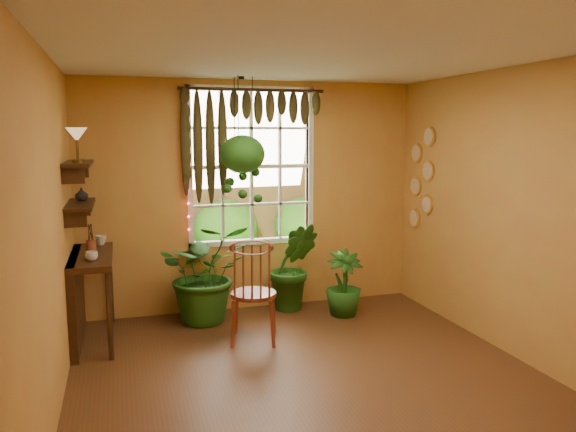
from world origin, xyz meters
name	(u,v)px	position (x,y,z in m)	size (l,w,h in m)	color
floor	(315,385)	(0.00, 0.00, 0.00)	(4.50, 4.50, 0.00)	#522D17
ceiling	(318,53)	(0.00, 0.00, 2.70)	(4.50, 4.50, 0.00)	white
wall_back	(252,196)	(0.00, 2.25, 1.35)	(4.00, 4.00, 0.00)	gold
wall_left	(48,239)	(-2.00, 0.00, 1.35)	(4.50, 4.50, 0.00)	gold
wall_right	(524,216)	(2.00, 0.00, 1.35)	(4.50, 4.50, 0.00)	gold
window	(251,167)	(0.00, 2.28, 1.70)	(1.52, 0.10, 1.86)	white
valance_vine	(246,117)	(-0.08, 2.16, 2.28)	(1.70, 0.12, 1.10)	#341F0E
string_lights	(187,164)	(-0.76, 2.19, 1.75)	(0.03, 0.03, 1.54)	#FF2633
wall_plates	(421,179)	(1.98, 1.79, 1.55)	(0.04, 0.32, 1.10)	#FFF3D0
counter_ledge	(81,289)	(-1.91, 1.60, 0.55)	(0.40, 1.20, 0.90)	#341F0E
shelf_lower	(80,204)	(-1.88, 1.60, 1.40)	(0.25, 0.90, 0.04)	#341F0E
shelf_upper	(78,163)	(-1.88, 1.60, 1.80)	(0.25, 0.90, 0.04)	#341F0E
backyard	(211,175)	(0.24, 6.87, 1.28)	(14.00, 10.00, 12.00)	#1E5D1A
windsor_chair	(253,307)	(-0.26, 1.12, 0.36)	(0.58, 0.59, 1.24)	maroon
potted_plant_left	(206,272)	(-0.62, 1.88, 0.56)	(1.01, 0.87, 1.12)	#194913
potted_plant_mid	(293,266)	(0.43, 2.00, 0.53)	(0.58, 0.47, 1.05)	#194913
potted_plant_right	(344,283)	(0.93, 1.63, 0.38)	(0.42, 0.42, 0.76)	#194913
hanging_basket	(242,156)	(-0.19, 1.88, 1.84)	(0.49, 0.49, 1.39)	black
cup_a	(92,256)	(-1.78, 1.29, 0.95)	(0.11, 0.11, 0.09)	silver
cup_b	(101,240)	(-1.72, 2.07, 0.95)	(0.11, 0.11, 0.10)	beige
brush_jar	(91,238)	(-1.80, 1.70, 1.04)	(0.10, 0.10, 0.37)	brown
shelf_vase	(81,194)	(-1.87, 1.77, 1.48)	(0.13, 0.13, 0.13)	#B2AD99
tiffany_lamp	(77,137)	(-1.86, 1.36, 2.06)	(0.19, 0.19, 0.32)	brown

